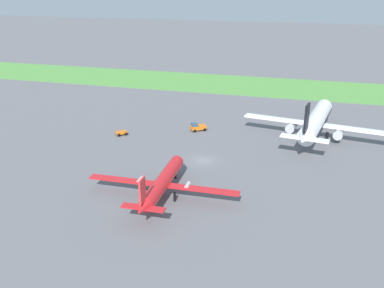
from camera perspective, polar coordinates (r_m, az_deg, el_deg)
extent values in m
plane|color=slate|center=(82.86, 1.52, -2.26)|extent=(600.00, 600.00, 0.00)
cube|color=#549342|center=(144.25, 8.00, 7.90)|extent=(360.00, 28.00, 0.08)
cylinder|color=red|center=(68.52, -3.96, -5.08)|extent=(2.67, 16.60, 2.30)
cone|color=black|center=(76.47, -1.82, -2.11)|extent=(2.30, 2.35, 2.25)
cone|color=red|center=(60.40, -6.83, -8.77)|extent=(2.14, 3.26, 2.07)
cube|color=red|center=(68.59, -3.95, -5.20)|extent=(2.70, 15.68, 0.32)
cube|color=red|center=(70.39, -8.98, -4.91)|extent=(12.67, 1.89, 0.23)
cube|color=red|center=(66.76, 1.12, -6.17)|extent=(12.67, 1.89, 0.23)
cylinder|color=#B7BABF|center=(70.12, -7.06, -4.91)|extent=(0.78, 1.85, 0.74)
cylinder|color=#B7BABF|center=(67.80, -0.63, -5.70)|extent=(0.78, 1.85, 0.74)
cube|color=red|center=(59.48, -6.79, -6.31)|extent=(0.32, 2.07, 3.68)
cube|color=red|center=(61.34, -8.10, -8.39)|extent=(3.25, 1.45, 0.18)
cube|color=red|center=(60.30, -5.23, -8.82)|extent=(3.25, 1.45, 0.18)
cylinder|color=black|center=(75.27, -2.29, -4.15)|extent=(0.41, 0.41, 1.61)
cylinder|color=black|center=(69.14, -6.02, -6.71)|extent=(0.41, 0.41, 1.61)
cylinder|color=black|center=(67.83, -2.38, -7.19)|extent=(0.41, 0.41, 1.61)
cylinder|color=white|center=(97.07, 16.53, 3.08)|extent=(7.48, 24.39, 3.68)
cone|color=black|center=(109.82, 17.67, 5.04)|extent=(4.10, 3.88, 3.61)
cone|color=white|center=(83.73, 15.00, 0.67)|extent=(4.02, 5.16, 3.32)
cube|color=black|center=(97.15, 16.51, 2.93)|extent=(7.34, 23.08, 0.52)
cube|color=white|center=(97.96, 11.80, 3.29)|extent=(16.24, 4.88, 0.37)
cube|color=white|center=(95.96, 21.14, 1.89)|extent=(16.24, 4.88, 0.37)
cylinder|color=#B7BABF|center=(97.82, 13.39, 2.32)|extent=(2.64, 4.29, 2.03)
cylinder|color=#B7BABF|center=(96.54, 19.34, 1.41)|extent=(2.64, 4.29, 2.03)
cube|color=black|center=(83.06, 15.35, 3.44)|extent=(0.92, 3.05, 5.36)
cube|color=white|center=(84.75, 13.53, 1.00)|extent=(4.95, 2.73, 0.29)
cube|color=white|center=(84.08, 16.64, 0.52)|extent=(4.95, 2.73, 0.29)
cylinder|color=black|center=(107.48, 17.23, 3.06)|extent=(0.66, 0.66, 2.34)
cylinder|color=black|center=(96.85, 14.50, 1.36)|extent=(0.66, 0.66, 2.34)
cylinder|color=black|center=(96.13, 17.87, 0.84)|extent=(0.66, 0.66, 2.34)
cube|color=orange|center=(97.55, -9.61, 1.56)|extent=(2.78, 2.74, 0.55)
cylinder|color=black|center=(96.73, -9.93, 1.19)|extent=(0.68, 0.66, 0.70)
cylinder|color=black|center=(98.08, -10.20, 1.46)|extent=(0.68, 0.66, 0.70)
cylinder|color=black|center=(97.21, -8.99, 1.35)|extent=(0.68, 0.66, 0.70)
cylinder|color=black|center=(98.55, -9.28, 1.62)|extent=(0.68, 0.66, 0.70)
cube|color=orange|center=(99.04, 0.87, 2.28)|extent=(3.96, 3.59, 0.90)
cube|color=#334C60|center=(98.43, 0.33, 2.65)|extent=(1.94, 1.99, 0.70)
cylinder|color=black|center=(97.96, 0.38, 1.79)|extent=(0.71, 0.62, 0.70)
cylinder|color=black|center=(99.54, 0.00, 2.11)|extent=(0.71, 0.62, 0.70)
cylinder|color=black|center=(98.85, 1.74, 1.96)|extent=(0.71, 0.62, 0.70)
cylinder|color=black|center=(100.42, 1.35, 2.28)|extent=(0.71, 0.62, 0.70)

